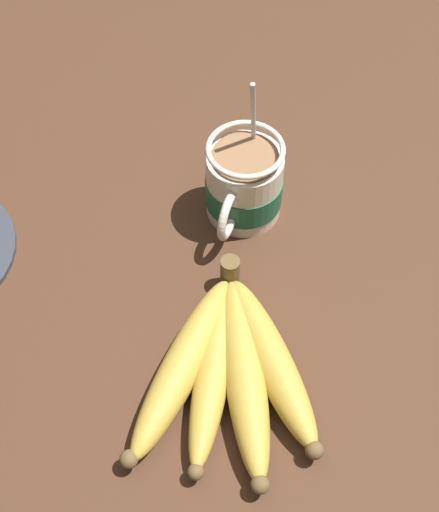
% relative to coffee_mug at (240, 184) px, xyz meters
% --- Properties ---
extents(table, '(1.05, 1.05, 0.03)m').
position_rel_coffee_mug_xyz_m(table, '(0.03, 0.00, -0.06)').
color(table, '#422819').
rests_on(table, ground).
extents(coffee_mug, '(0.12, 0.08, 0.17)m').
position_rel_coffee_mug_xyz_m(coffee_mug, '(0.00, 0.00, 0.00)').
color(coffee_mug, beige).
rests_on(coffee_mug, table).
extents(banana_bunch, '(0.23, 0.18, 0.04)m').
position_rel_coffee_mug_xyz_m(banana_bunch, '(0.20, 0.06, -0.02)').
color(banana_bunch, brown).
rests_on(banana_bunch, table).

